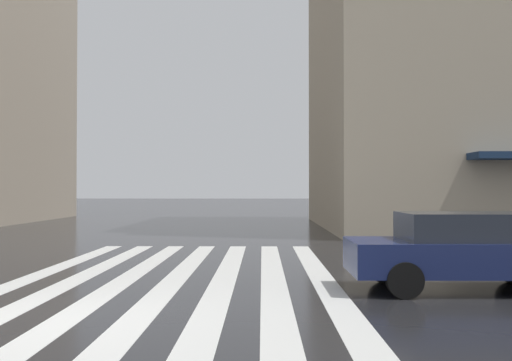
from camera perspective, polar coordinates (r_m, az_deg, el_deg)
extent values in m
plane|color=black|center=(8.72, -19.94, -12.96)|extent=(220.00, 220.00, 0.00)
cube|color=silver|center=(12.19, 6.47, -9.52)|extent=(13.00, 0.50, 0.01)
cube|color=silver|center=(12.13, 1.70, -9.57)|extent=(13.00, 0.50, 0.01)
cube|color=silver|center=(12.15, -3.09, -9.55)|extent=(13.00, 0.50, 0.01)
cube|color=silver|center=(12.26, -7.82, -9.47)|extent=(13.00, 0.50, 0.01)
cube|color=silver|center=(12.44, -12.44, -9.33)|extent=(13.00, 0.50, 0.01)
cube|color=silver|center=(12.70, -16.90, -9.13)|extent=(13.00, 0.50, 0.01)
cube|color=silver|center=(13.03, -21.14, -8.90)|extent=(13.00, 0.50, 0.01)
cube|color=navy|center=(11.17, 19.80, -7.12)|extent=(1.75, 4.10, 0.60)
cube|color=#232833|center=(11.17, 20.51, -4.29)|extent=(1.54, 2.46, 0.50)
cylinder|color=black|center=(10.07, 14.55, -9.56)|extent=(0.20, 0.62, 0.62)
cylinder|color=black|center=(11.66, 12.58, -8.37)|extent=(0.20, 0.62, 0.62)
cylinder|color=black|center=(12.42, 24.05, -7.86)|extent=(0.20, 0.62, 0.62)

